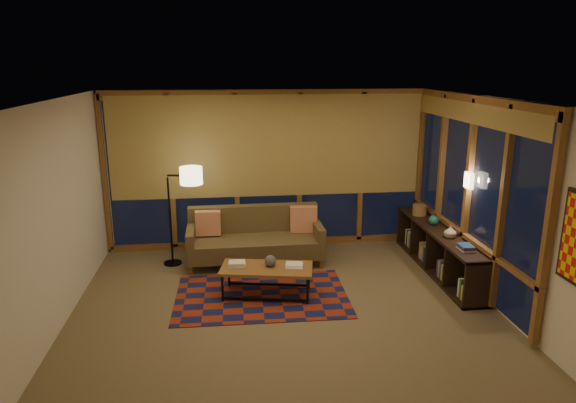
{
  "coord_description": "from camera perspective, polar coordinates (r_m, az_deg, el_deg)",
  "views": [
    {
      "loc": [
        -0.69,
        -6.11,
        3.13
      ],
      "look_at": [
        0.13,
        0.69,
        1.26
      ],
      "focal_mm": 32.0,
      "sensor_mm": 36.0,
      "label": 1
    }
  ],
  "objects": [
    {
      "name": "floor",
      "position": [
        6.89,
        -0.39,
        -11.76
      ],
      "size": [
        5.5,
        5.0,
        0.01
      ],
      "primitive_type": "cube",
      "color": "olive",
      "rests_on": "ground"
    },
    {
      "name": "ceiling",
      "position": [
        6.16,
        -0.43,
        11.24
      ],
      "size": [
        5.5,
        5.0,
        0.01
      ],
      "primitive_type": "cube",
      "color": "silver",
      "rests_on": "walls"
    },
    {
      "name": "walls",
      "position": [
        6.4,
        -0.41,
        -0.91
      ],
      "size": [
        5.51,
        5.01,
        2.7
      ],
      "color": "silver",
      "rests_on": "floor"
    },
    {
      "name": "window_wall_back",
      "position": [
        8.75,
        -2.22,
        3.48
      ],
      "size": [
        5.3,
        0.16,
        2.6
      ],
      "primitive_type": null,
      "color": "#945C29",
      "rests_on": "walls"
    },
    {
      "name": "window_wall_right",
      "position": [
        7.71,
        19.25,
        1.03
      ],
      "size": [
        0.16,
        3.7,
        2.6
      ],
      "primitive_type": null,
      "color": "#945C29",
      "rests_on": "walls"
    },
    {
      "name": "wall_sconce",
      "position": [
        7.51,
        19.46,
        2.22
      ],
      "size": [
        0.12,
        0.18,
        0.22
      ],
      "primitive_type": null,
      "color": "#FFEFB7",
      "rests_on": "walls"
    },
    {
      "name": "sofa",
      "position": [
        8.2,
        -3.68,
        -4.01
      ],
      "size": [
        2.12,
        0.88,
        0.86
      ],
      "primitive_type": null,
      "rotation": [
        0.0,
        0.0,
        0.01
      ],
      "color": "brown",
      "rests_on": "floor"
    },
    {
      "name": "pillow_left",
      "position": [
        8.27,
        -8.87,
        -2.55
      ],
      "size": [
        0.4,
        0.14,
        0.4
      ],
      "primitive_type": null,
      "rotation": [
        0.0,
        0.0,
        -0.03
      ],
      "color": "red",
      "rests_on": "sofa"
    },
    {
      "name": "pillow_right",
      "position": [
        8.37,
        1.73,
        -2.01
      ],
      "size": [
        0.44,
        0.18,
        0.43
      ],
      "primitive_type": null,
      "rotation": [
        0.0,
        0.0,
        -0.08
      ],
      "color": "red",
      "rests_on": "sofa"
    },
    {
      "name": "area_rug",
      "position": [
        7.22,
        -2.95,
        -10.41
      ],
      "size": [
        2.38,
        1.61,
        0.01
      ],
      "primitive_type": "cube",
      "rotation": [
        0.0,
        0.0,
        -0.02
      ],
      "color": "maroon",
      "rests_on": "floor"
    },
    {
      "name": "coffee_table",
      "position": [
        7.17,
        -2.38,
        -8.84
      ],
      "size": [
        1.33,
        0.8,
        0.42
      ],
      "primitive_type": null,
      "rotation": [
        0.0,
        0.0,
        -0.19
      ],
      "color": "#945C29",
      "rests_on": "floor"
    },
    {
      "name": "book_stack_a",
      "position": [
        7.14,
        -5.69,
        -6.89
      ],
      "size": [
        0.24,
        0.19,
        0.07
      ],
      "primitive_type": null,
      "rotation": [
        0.0,
        0.0,
        -0.02
      ],
      "color": "white",
      "rests_on": "coffee_table"
    },
    {
      "name": "book_stack_b",
      "position": [
        7.07,
        0.71,
        -7.15
      ],
      "size": [
        0.25,
        0.22,
        0.04
      ],
      "primitive_type": null,
      "rotation": [
        0.0,
        0.0,
        -0.19
      ],
      "color": "white",
      "rests_on": "coffee_table"
    },
    {
      "name": "ceramic_pot",
      "position": [
        7.08,
        -1.98,
        -6.59
      ],
      "size": [
        0.17,
        0.17,
        0.16
      ],
      "primitive_type": "sphere",
      "rotation": [
        0.0,
        0.0,
        -0.04
      ],
      "color": "black",
      "rests_on": "coffee_table"
    },
    {
      "name": "floor_lamp",
      "position": [
        8.25,
        -12.99,
        -1.6
      ],
      "size": [
        0.58,
        0.42,
        1.59
      ],
      "primitive_type": null,
      "rotation": [
        0.0,
        0.0,
        -0.15
      ],
      "color": "black",
      "rests_on": "floor"
    },
    {
      "name": "bookshelf",
      "position": [
        8.24,
        16.34,
        -5.25
      ],
      "size": [
        0.4,
        2.65,
        0.66
      ],
      "primitive_type": null,
      "color": "black",
      "rests_on": "floor"
    },
    {
      "name": "basket",
      "position": [
        8.82,
        14.4,
        -0.91
      ],
      "size": [
        0.24,
        0.24,
        0.17
      ],
      "primitive_type": "cylinder",
      "rotation": [
        0.0,
        0.0,
        -0.02
      ],
      "color": "olive",
      "rests_on": "bookshelf"
    },
    {
      "name": "teal_bowl",
      "position": [
        8.34,
        15.87,
        -2.01
      ],
      "size": [
        0.18,
        0.18,
        0.15
      ],
      "primitive_type": "sphere",
      "rotation": [
        0.0,
        0.0,
        0.19
      ],
      "color": "#1E6A61",
      "rests_on": "bookshelf"
    },
    {
      "name": "vase",
      "position": [
        7.8,
        17.59,
        -3.23
      ],
      "size": [
        0.18,
        0.18,
        0.18
      ],
      "primitive_type": "imported",
      "rotation": [
        0.0,
        0.0,
        -0.04
      ],
      "color": "#C1AE95",
      "rests_on": "bookshelf"
    },
    {
      "name": "shelf_book_stack",
      "position": [
        7.39,
        19.14,
        -4.87
      ],
      "size": [
        0.21,
        0.26,
        0.07
      ],
      "primitive_type": null,
      "rotation": [
        0.0,
        0.0,
        0.27
      ],
      "color": "white",
      "rests_on": "bookshelf"
    }
  ]
}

